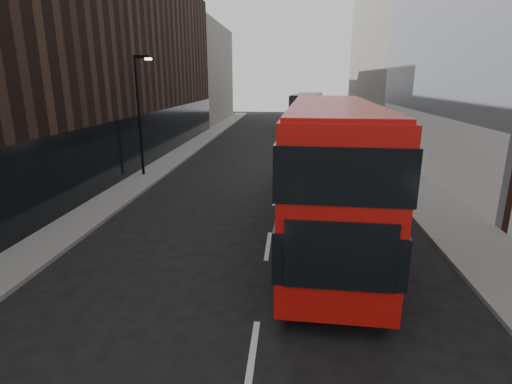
% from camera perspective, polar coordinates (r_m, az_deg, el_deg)
% --- Properties ---
extents(sidewalk_right, '(3.00, 80.00, 0.15)m').
position_cam_1_polar(sidewalk_right, '(31.63, 17.33, 4.64)').
color(sidewalk_right, slate).
rests_on(sidewalk_right, ground).
extents(sidewalk_left, '(2.00, 80.00, 0.15)m').
position_cam_1_polar(sidewalk_left, '(32.10, -10.91, 5.23)').
color(sidewalk_left, slate).
rests_on(sidewalk_left, ground).
extents(building_modern_block, '(5.03, 22.00, 20.00)m').
position_cam_1_polar(building_modern_block, '(28.76, 29.20, 22.13)').
color(building_modern_block, gray).
rests_on(building_modern_block, ground).
extents(building_victorian, '(6.50, 24.00, 21.00)m').
position_cam_1_polar(building_victorian, '(50.64, 18.18, 19.43)').
color(building_victorian, slate).
rests_on(building_victorian, ground).
extents(building_left_mid, '(5.00, 24.00, 14.00)m').
position_cam_1_polar(building_left_mid, '(37.43, -14.74, 17.14)').
color(building_left_mid, black).
rests_on(building_left_mid, ground).
extents(building_left_far, '(5.00, 20.00, 13.00)m').
position_cam_1_polar(building_left_far, '(58.65, -7.34, 16.36)').
color(building_left_far, slate).
rests_on(building_left_far, ground).
extents(street_lamp, '(1.06, 0.22, 7.00)m').
position_cam_1_polar(street_lamp, '(25.06, -16.26, 11.46)').
color(street_lamp, black).
rests_on(street_lamp, sidewalk_left).
extents(red_bus, '(3.54, 12.64, 5.05)m').
position_cam_1_polar(red_bus, '(14.59, 10.45, 3.65)').
color(red_bus, '#AD0E0A').
rests_on(red_bus, ground).
extents(grey_bus, '(4.68, 12.91, 4.09)m').
position_cam_1_polar(grey_bus, '(51.47, 7.31, 11.65)').
color(grey_bus, black).
rests_on(grey_bus, ground).
extents(car_a, '(1.99, 4.65, 1.57)m').
position_cam_1_polar(car_a, '(22.52, 5.58, 2.83)').
color(car_a, black).
rests_on(car_a, ground).
extents(car_b, '(2.03, 4.67, 1.49)m').
position_cam_1_polar(car_b, '(31.82, 8.48, 6.48)').
color(car_b, '#999BA1').
rests_on(car_b, ground).
extents(car_c, '(2.01, 4.94, 1.43)m').
position_cam_1_polar(car_c, '(37.26, 6.11, 7.86)').
color(car_c, black).
rests_on(car_c, ground).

